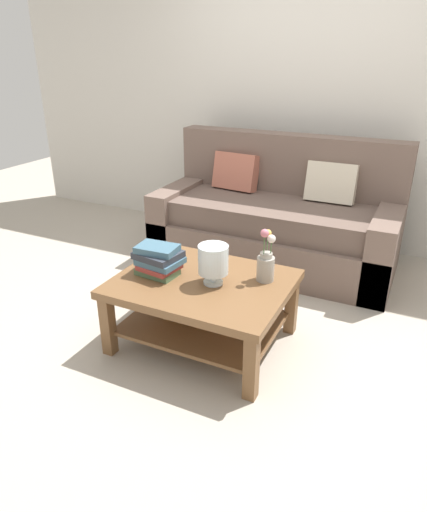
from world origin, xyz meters
name	(u,v)px	position (x,y,z in m)	size (l,w,h in m)	color
ground_plane	(239,312)	(0.00, 0.00, 0.00)	(10.00, 10.00, 0.00)	#ADA393
back_wall	(314,94)	(0.00, 1.65, 1.35)	(6.40, 0.12, 2.70)	beige
couch	(277,221)	(-0.06, 0.97, 0.36)	(2.00, 0.90, 1.06)	brown
coffee_table	(202,297)	(-0.07, -0.42, 0.32)	(1.04, 0.82, 0.44)	brown
book_stack_main	(159,260)	(-0.35, -0.47, 0.54)	(0.29, 0.26, 0.19)	#51704C
glass_hurricane_vase	(213,261)	(0.01, -0.43, 0.59)	(0.18, 0.18, 0.24)	silver
flower_pitcher	(266,263)	(0.27, -0.26, 0.56)	(0.11, 0.11, 0.33)	#9E998E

